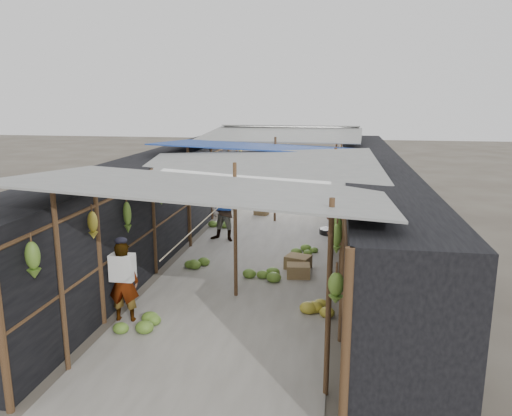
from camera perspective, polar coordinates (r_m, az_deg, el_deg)
The scene contains 14 objects.
ground at distance 7.21m, azimuth -7.36°, elevation -19.07°, with size 80.00×80.00×0.00m, color #6B6356.
aisle_slab at distance 13.05m, azimuth 0.77°, elevation -4.14°, with size 3.60×16.00×0.02m, color #9E998E.
stall_left at distance 13.42m, azimuth -10.69°, elevation 1.13°, with size 1.40×15.00×2.30m, color black.
stall_right at distance 12.66m, azimuth 12.96°, elevation 0.34°, with size 1.40×15.00×2.30m, color black.
crate_near at distance 10.72m, azimuth 4.86°, elevation -7.20°, with size 0.49×0.39×0.29m, color olive.
crate_mid at distance 11.22m, azimuth 4.82°, elevation -6.23°, with size 0.52×0.42×0.31m, color olive.
crate_back at distance 16.20m, azimuth 0.63°, elevation -0.37°, with size 0.41×0.34×0.26m, color olive.
black_basin at distance 14.10m, azimuth 8.35°, elevation -2.69°, with size 0.55×0.55×0.16m, color black.
vendor_elderly at distance 8.81m, azimuth -14.93°, elevation -8.15°, with size 0.52×0.34×1.43m, color silver.
shopper_blue at distance 13.18m, azimuth -3.67°, elevation -0.32°, with size 0.81×0.63×1.66m, color navy.
vendor_seated at distance 13.36m, azimuth 8.38°, elevation -2.09°, with size 0.53×0.30×0.82m, color #504B45.
market_canopy at distance 12.90m, azimuth 1.17°, elevation 6.55°, with size 5.62×15.20×2.77m.
hanging_bananas at distance 12.28m, azimuth -0.28°, elevation 2.75°, with size 3.95×13.98×0.83m.
floor_bananas at distance 12.95m, azimuth 0.64°, elevation -3.59°, with size 3.88×10.33×0.35m.
Camera 1 is at (1.84, -5.86, 3.77)m, focal length 35.00 mm.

